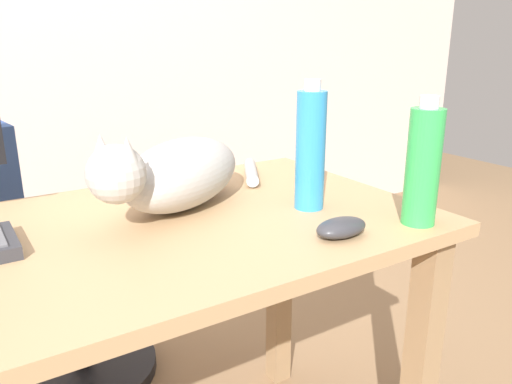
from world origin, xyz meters
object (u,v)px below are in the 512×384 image
object	(u,v)px
computer_mouse	(341,228)
water_bottle	(423,166)
office_chair	(57,277)
spray_bottle	(310,149)
cat	(177,173)

from	to	relation	value
computer_mouse	water_bottle	xyz separation A→B (m)	(0.18, -0.03, 0.10)
office_chair	spray_bottle	distance (m)	0.97
computer_mouse	water_bottle	distance (m)	0.21
cat	spray_bottle	world-z (taller)	spray_bottle
office_chair	water_bottle	size ratio (longest dim) A/B	3.49
office_chair	cat	distance (m)	0.74
cat	water_bottle	size ratio (longest dim) A/B	2.09
cat	water_bottle	world-z (taller)	water_bottle
spray_bottle	cat	bearing A→B (deg)	148.75
cat	computer_mouse	xyz separation A→B (m)	(0.19, -0.32, -0.06)
computer_mouse	water_bottle	world-z (taller)	water_bottle
water_bottle	spray_bottle	distance (m)	0.23
water_bottle	spray_bottle	bearing A→B (deg)	122.67
cat	spray_bottle	bearing A→B (deg)	-31.25
office_chair	cat	bearing A→B (deg)	-72.71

